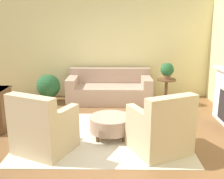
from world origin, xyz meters
TOP-DOWN VIEW (x-y plane):
  - ground_plane at (0.00, 0.00)m, footprint 16.00×16.00m
  - wall_back at (0.00, 2.76)m, footprint 9.39×0.12m
  - rug at (0.00, 0.00)m, footprint 3.01×2.33m
  - couch at (0.06, 2.18)m, footprint 2.17×0.94m
  - armchair_left at (-0.96, -0.62)m, footprint 1.08×1.05m
  - armchair_right at (0.96, -0.62)m, footprint 1.08×1.05m
  - ottoman_table at (0.13, -0.04)m, footprint 0.76×0.76m
  - side_table at (1.51, 1.93)m, footprint 0.48×0.48m
  - potted_plant_on_side_table at (1.51, 1.93)m, footprint 0.33×0.33m
  - potted_plant_floor at (-1.53, 2.09)m, footprint 0.61×0.61m

SIDE VIEW (x-z plane):
  - ground_plane at x=0.00m, z-range 0.00..0.00m
  - rug at x=0.00m, z-range 0.00..0.01m
  - ottoman_table at x=0.13m, z-range 0.07..0.46m
  - couch at x=0.06m, z-range -0.11..0.73m
  - armchair_left at x=-0.96m, z-range -0.11..0.89m
  - armchair_right at x=0.96m, z-range -0.11..0.89m
  - potted_plant_floor at x=-1.53m, z-range 0.04..0.78m
  - side_table at x=1.51m, z-range 0.11..0.77m
  - potted_plant_on_side_table at x=1.51m, z-range 0.68..1.10m
  - wall_back at x=0.00m, z-range 0.00..2.80m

